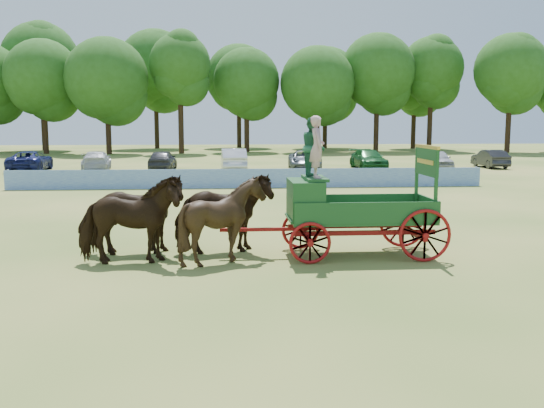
{
  "coord_description": "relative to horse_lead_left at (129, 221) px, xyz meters",
  "views": [
    {
      "loc": [
        -2.39,
        -14.96,
        3.64
      ],
      "look_at": [
        -1.03,
        2.02,
        1.3
      ],
      "focal_mm": 40.0,
      "sensor_mm": 36.0,
      "label": 1
    }
  ],
  "objects": [
    {
      "name": "horse_wheel_left",
      "position": [
        2.4,
        -0.0,
        0.0
      ],
      "size": [
        2.35,
        2.18,
        2.22
      ],
      "primitive_type": "imported",
      "rotation": [
        0.0,
        0.0,
        1.35
      ],
      "color": "black",
      "rests_on": "ground"
    },
    {
      "name": "parked_cars",
      "position": [
        0.59,
        29.95,
        -0.37
      ],
      "size": [
        46.14,
        6.71,
        1.64
      ],
      "color": "silver",
      "rests_on": "ground"
    },
    {
      "name": "treeline",
      "position": [
        -1.5,
        59.5,
        8.01
      ],
      "size": [
        88.26,
        24.4,
        15.73
      ],
      "color": "#382314",
      "rests_on": "ground"
    },
    {
      "name": "sponsor_banner",
      "position": [
        3.82,
        17.53,
        -0.58
      ],
      "size": [
        26.0,
        0.08,
        1.05
      ],
      "primitive_type": "cube",
      "color": "#1F48AA",
      "rests_on": "ground"
    },
    {
      "name": "ground",
      "position": [
        4.82,
        -0.47,
        -1.11
      ],
      "size": [
        160.0,
        160.0,
        0.0
      ],
      "primitive_type": "plane",
      "color": "#A9974C",
      "rests_on": "ground"
    },
    {
      "name": "horse_lead_right",
      "position": [
        0.0,
        1.1,
        0.0
      ],
      "size": [
        2.73,
        1.45,
        2.21
      ],
      "primitive_type": "imported",
      "rotation": [
        0.0,
        0.0,
        1.67
      ],
      "color": "black",
      "rests_on": "ground"
    },
    {
      "name": "horse_lead_left",
      "position": [
        0.0,
        0.0,
        0.0
      ],
      "size": [
        2.69,
        1.35,
        2.21
      ],
      "primitive_type": "imported",
      "rotation": [
        0.0,
        0.0,
        1.63
      ],
      "color": "black",
      "rests_on": "ground"
    },
    {
      "name": "farm_dray",
      "position": [
        5.35,
        0.58,
        0.56
      ],
      "size": [
        6.0,
        2.0,
        3.77
      ],
      "color": "#A31012",
      "rests_on": "ground"
    },
    {
      "name": "horse_wheel_right",
      "position": [
        2.4,
        1.1,
        0.0
      ],
      "size": [
        2.81,
        1.72,
        2.21
      ],
      "primitive_type": "imported",
      "rotation": [
        0.0,
        0.0,
        1.78
      ],
      "color": "black",
      "rests_on": "ground"
    }
  ]
}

